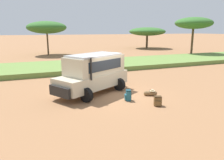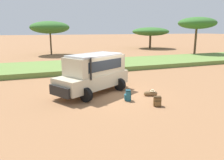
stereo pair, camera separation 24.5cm
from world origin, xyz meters
name	(u,v)px [view 1 (the left image)]	position (x,y,z in m)	size (l,w,h in m)	color
ground_plane	(114,95)	(0.00, 0.00, 0.00)	(320.00, 320.00, 0.00)	#936642
grass_bank	(76,66)	(0.00, 10.25, 0.22)	(120.00, 7.00, 0.44)	olive
safari_vehicle	(94,73)	(-1.02, 0.98, 1.29)	(5.31, 4.04, 2.44)	beige
backpack_beside_front_wheel	(128,95)	(0.29, -1.29, 0.30)	(0.42, 0.45, 0.62)	#235B6B
backpack_cluster_center	(158,101)	(1.34, -2.68, 0.25)	(0.46, 0.44, 0.52)	brown
duffel_bag_low_black_case	(150,93)	(1.96, -0.99, 0.15)	(0.77, 0.50, 0.39)	brown
acacia_tree_centre_back	(47,27)	(-1.23, 23.97, 4.23)	(6.03, 5.94, 5.19)	brown
acacia_tree_right_mid	(194,23)	(18.99, 14.58, 4.83)	(5.33, 5.75, 5.72)	brown
acacia_tree_far_right	(147,32)	(19.70, 28.84, 3.48)	(7.64, 7.61, 4.37)	brown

